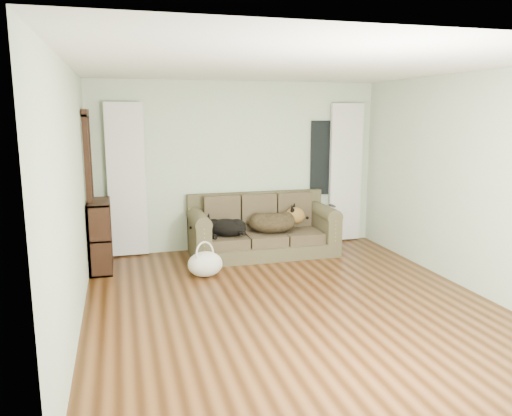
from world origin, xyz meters
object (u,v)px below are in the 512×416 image
object	(u,v)px
sofa	(263,225)
tote_bag	(205,265)
dog_black_lab	(224,227)
dog_shepherd	(275,223)
bookshelf	(100,234)

from	to	relation	value
sofa	tote_bag	bearing A→B (deg)	-141.74
dog_black_lab	dog_shepherd	world-z (taller)	dog_shepherd
tote_bag	bookshelf	world-z (taller)	bookshelf
tote_bag	dog_shepherd	bearing A→B (deg)	32.63
sofa	dog_black_lab	bearing A→B (deg)	-173.20
sofa	tote_bag	size ratio (longest dim) A/B	4.69
tote_bag	bookshelf	xyz separation A→B (m)	(-1.32, 0.69, 0.34)
dog_black_lab	tote_bag	xyz separation A→B (m)	(-0.41, -0.74, -0.32)
dog_black_lab	bookshelf	xyz separation A→B (m)	(-1.73, -0.05, 0.02)
dog_shepherd	bookshelf	xyz separation A→B (m)	(-2.52, -0.08, 0.01)
dog_shepherd	bookshelf	size ratio (longest dim) A/B	0.78
sofa	dog_black_lab	xyz separation A→B (m)	(-0.62, -0.07, 0.03)
sofa	dog_black_lab	size ratio (longest dim) A/B	3.62
tote_bag	bookshelf	distance (m)	1.53
sofa	dog_shepherd	size ratio (longest dim) A/B	2.91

